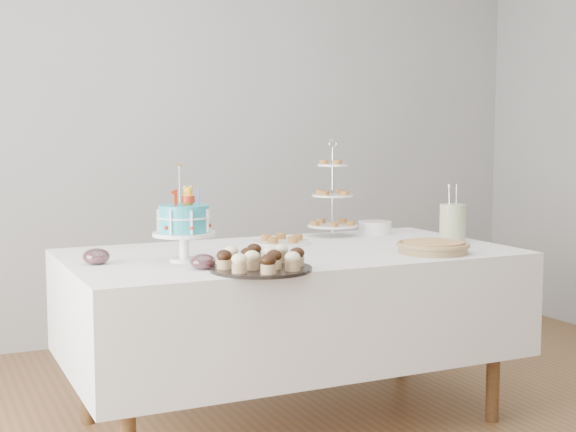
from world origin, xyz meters
name	(u,v)px	position (x,y,z in m)	size (l,w,h in m)	color
walls	(323,116)	(0.00, 0.00, 1.35)	(5.04, 4.04, 2.70)	#A4A7A9
table	(291,302)	(0.00, 0.30, 0.54)	(1.92, 1.02, 0.77)	silver
birthday_cake	(184,235)	(-0.51, 0.22, 0.88)	(0.25, 0.25, 0.39)	white
cupcake_tray	(261,259)	(-0.31, -0.10, 0.81)	(0.38, 0.38, 0.09)	black
pie	(433,246)	(0.53, -0.01, 0.80)	(0.31, 0.31, 0.05)	tan
tiered_stand	(333,196)	(0.40, 0.66, 0.97)	(0.25, 0.25, 0.48)	silver
plate_stack	(375,228)	(0.64, 0.65, 0.80)	(0.17, 0.17, 0.07)	white
pastry_plate	(282,240)	(0.06, 0.52, 0.79)	(0.27, 0.27, 0.04)	white
jam_bowl_a	(203,262)	(-0.50, 0.02, 0.80)	(0.10, 0.10, 0.06)	silver
jam_bowl_b	(96,257)	(-0.84, 0.31, 0.80)	(0.11, 0.11, 0.06)	silver
utensil_pitcher	(453,221)	(0.82, 0.25, 0.87)	(0.13, 0.12, 0.27)	beige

